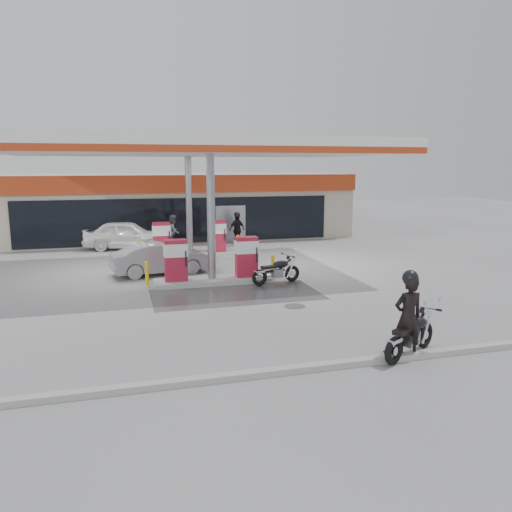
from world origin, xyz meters
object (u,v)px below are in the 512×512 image
Objects in this scene: pump_island_near at (212,265)px; parked_car_left at (21,235)px; pump_island_far at (190,242)px; hatchback_silver at (161,258)px; biker_main at (408,317)px; parked_car_right at (246,227)px; biker_walking at (237,230)px; attendant at (173,232)px; parked_motorcycle at (277,271)px; sedan_white at (127,235)px; main_motorcycle at (411,335)px.

pump_island_near is 14.90m from parked_car_left.
pump_island_far reaches higher than hatchback_silver.
biker_main is 0.43× the size of parked_car_right.
biker_walking is at bearing 70.30° from pump_island_near.
pump_island_far is 1.09× the size of parked_car_right.
pump_island_far is 2.79× the size of biker_walking.
parked_car_left is (-8.32, 3.20, -0.33)m from attendant.
pump_island_near is 2.83m from hatchback_silver.
parked_car_left reaches higher than parked_motorcycle.
biker_main reaches higher than parked_car_left.
hatchback_silver is (-4.86, 11.07, -0.34)m from biker_main.
pump_island_near is 2.56m from parked_motorcycle.
parked_motorcycle is 1.14× the size of attendant.
hatchback_silver is at bearing -152.98° from biker_walking.
pump_island_far is at bearing 90.00° from pump_island_near.
parked_car_left is (-5.82, 2.80, -0.19)m from sedan_white.
hatchback_silver is (1.22, -7.00, -0.11)m from sedan_white.
biker_walking is (0.67, 9.43, 0.43)m from parked_motorcycle.
parked_motorcycle is 11.37m from sedan_white.
pump_island_far is 7.50m from parked_car_right.
parked_car_left is (-7.05, 9.80, -0.08)m from hatchback_silver.
hatchback_silver is at bearing 84.74° from main_motorcycle.
pump_island_far is at bearing -145.99° from parked_car_left.
biker_main is 18.04m from attendant.
pump_island_far is 2.56× the size of main_motorcycle.
biker_walking is (-1.41, -3.36, 0.27)m from parked_car_right.
biker_main is 0.96× the size of parked_motorcycle.
pump_island_far is at bearing -34.90° from hatchback_silver.
biker_main is (3.08, -8.87, 0.30)m from pump_island_near.
biker_walking reaches higher than parked_car_left.
sedan_white is 2.54m from attendant.
attendant is (-3.76, 17.57, 0.42)m from main_motorcycle.
main_motorcycle reaches higher than parked_motorcycle.
parked_car_right is (1.25, 20.77, 0.14)m from main_motorcycle.
biker_walking is at bearing -84.28° from sedan_white.
biker_walking reaches higher than hatchback_silver.
sedan_white is (-6.26, 17.97, 0.28)m from main_motorcycle.
biker_walking reaches higher than parked_car_right.
pump_island_near is 9.18m from biker_walking.
parked_car_right is (7.51, 2.80, -0.13)m from sedan_white.
biker_walking is at bearing -127.52° from parked_car_left.
sedan_white is (-6.09, 18.07, -0.23)m from biker_main.
pump_island_near is 2.56× the size of main_motorcycle.
pump_island_near is 8.82m from attendant.
main_motorcycle is at bearing -148.29° from attendant.
sedan_white reaches higher than parked_motorcycle.
pump_island_near is at bearing -157.06° from attendant.
parked_car_left is at bearing 145.81° from pump_island_far.
sedan_white is at bearing 120.73° from parked_car_right.
sedan_white is (-3.01, 3.20, 0.08)m from pump_island_far.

